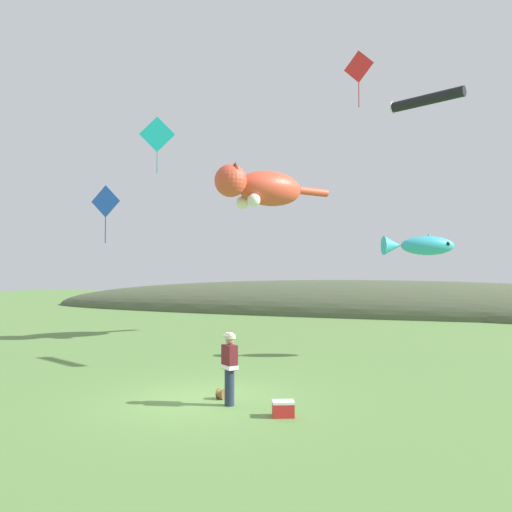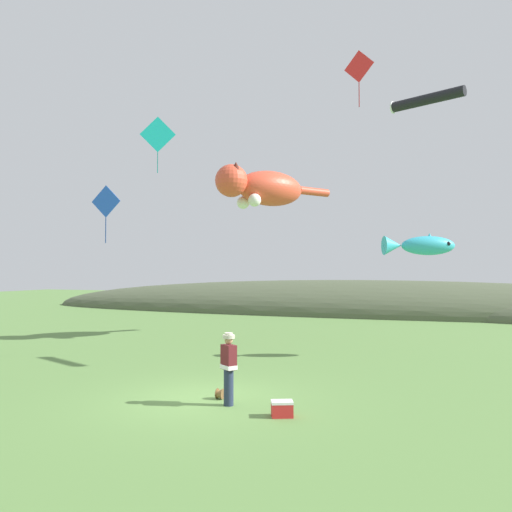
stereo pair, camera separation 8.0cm
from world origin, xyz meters
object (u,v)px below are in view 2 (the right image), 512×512
Objects in this scene: kite_giant_cat at (262,188)px; kite_spool at (220,394)px; kite_diamond_blue at (106,202)px; picnic_cooler at (282,409)px; kite_fish_windsock at (420,245)px; kite_diamond_teal at (158,135)px; festival_attendant at (229,366)px; kite_tube_streamer at (426,100)px; kite_diamond_red at (359,67)px.

kite_spool is at bearing -76.32° from kite_giant_cat.
kite_giant_cat is at bearing 71.10° from kite_diamond_blue.
kite_fish_windsock is at bearing 72.90° from picnic_cooler.
kite_diamond_teal reaches higher than picnic_cooler.
festival_attendant is 0.72× the size of kite_diamond_teal.
kite_spool is at bearing -48.69° from kite_diamond_teal.
kite_tube_streamer is 1.20× the size of kite_diamond_red.
kite_giant_cat is 9.59m from kite_tube_streamer.
kite_diamond_red is at bearing -3.56° from kite_diamond_teal.
kite_fish_windsock is at bearing 59.54° from kite_spool.
festival_attendant reaches higher than picnic_cooler.
kite_fish_windsock is 5.31m from kite_tube_streamer.
kite_diamond_red reaches higher than kite_tube_streamer.
festival_attendant is at bearing -28.49° from kite_diamond_blue.
kite_diamond_blue is 5.27m from kite_diamond_teal.
picnic_cooler is 10.26m from kite_fish_windsock.
kite_diamond_teal is (-3.22, -4.51, 1.78)m from kite_giant_cat.
kite_diamond_blue is (-5.65, 2.82, 5.59)m from kite_spool.
kite_diamond_teal is (-5.97, 6.79, 9.04)m from kite_spool.
festival_attendant is 6.59× the size of kite_spool.
festival_attendant is 12.72m from kite_diamond_teal.
kite_diamond_red is at bearing 71.43° from festival_attendant.
festival_attendant is 10.09m from kite_fish_windsock.
kite_tube_streamer reaches higher than kite_giant_cat.
festival_attendant is 13.81m from kite_giant_cat.
kite_tube_streamer is at bearing 16.29° from kite_diamond_blue.
picnic_cooler is 14.99m from kite_giant_cat.
kite_diamond_blue reaches higher than picnic_cooler.
kite_diamond_teal is at bearing -125.49° from kite_giant_cat.
kite_tube_streamer reaches higher than festival_attendant.
kite_diamond_blue is (-6.10, 3.31, 4.77)m from festival_attendant.
picnic_cooler is at bearing -68.98° from kite_giant_cat.
kite_spool is 8.44m from kite_diamond_blue.
kite_diamond_blue reaches higher than kite_spool.
kite_diamond_teal reaches higher than kite_fish_windsock.
picnic_cooler is 11.71m from kite_tube_streamer.
kite_diamond_blue is at bearing -163.71° from kite_tube_streamer.
kite_fish_windsock is 11.83m from kite_diamond_teal.
kite_diamond_teal is (-8.68, 0.54, -1.53)m from kite_diamond_red.
festival_attendant is at bearing -74.81° from kite_giant_cat.
kite_diamond_red is (0.76, 7.21, 10.53)m from picnic_cooler.
kite_diamond_red reaches higher than kite_diamond_blue.
picnic_cooler is at bearing -44.35° from kite_diamond_teal.
festival_attendant is 3.07× the size of picnic_cooler.
kite_giant_cat reaches higher than kite_fish_windsock.
kite_giant_cat is 2.26× the size of kite_tube_streamer.
kite_diamond_blue is at bearing 153.46° from kite_spool.
kite_diamond_blue is at bearing 153.59° from picnic_cooler.
kite_tube_streamer is at bearing -34.64° from kite_giant_cat.
kite_giant_cat is 9.12m from kite_diamond_blue.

